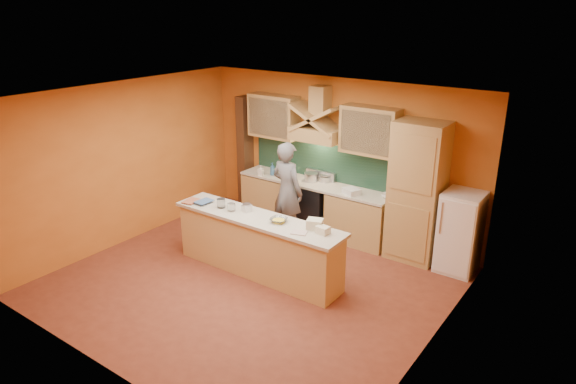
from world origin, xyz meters
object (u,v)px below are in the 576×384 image
Objects in this scene: kitchen_scale at (247,208)px; fridge at (460,232)px; person at (287,191)px; stove at (314,207)px; mixing_bowl at (279,220)px.

fridge is at bearing 47.07° from kitchen_scale.
fridge is 0.73× the size of person.
stove is 0.76m from person.
kitchen_scale is (0.10, -1.22, 0.11)m from person.
mixing_bowl is (-2.12, -1.86, 0.33)m from fridge.
person reaches higher than kitchen_scale.
kitchen_scale is at bearing 102.32° from person.
fridge is 2.85m from mixing_bowl.
person reaches higher than mixing_bowl.
stove is at bearing 180.00° from fridge.
person is (-0.18, -0.59, 0.44)m from stove.
stove is at bearing -99.15° from person.
kitchen_scale is at bearing -92.53° from stove.
fridge is at bearing 41.28° from mixing_bowl.
mixing_bowl is at bearing -72.86° from stove.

